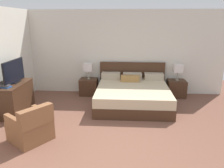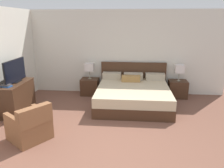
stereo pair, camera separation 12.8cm
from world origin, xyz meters
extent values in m
plane|color=brown|center=(0.00, 0.00, 0.00)|extent=(10.77, 10.77, 0.00)
cube|color=silver|center=(0.00, 3.62, 1.32)|extent=(6.76, 0.06, 2.64)
cube|color=#422819|center=(0.50, 2.46, 0.14)|extent=(1.99, 2.07, 0.28)
cube|color=#C6B28E|center=(0.50, 2.46, 0.40)|extent=(1.97, 2.05, 0.25)
cube|color=#422819|center=(0.50, 3.52, 0.52)|extent=(2.07, 0.05, 1.03)
cube|color=tan|center=(-0.18, 3.33, 0.63)|extent=(0.58, 0.28, 0.20)
cube|color=tan|center=(0.50, 3.33, 0.63)|extent=(0.58, 0.28, 0.20)
cube|color=tan|center=(1.17, 3.33, 0.63)|extent=(0.58, 0.28, 0.20)
cube|color=#A87A42|center=(0.42, 3.06, 0.62)|extent=(0.56, 0.22, 0.18)
cube|color=#422819|center=(-0.89, 3.29, 0.26)|extent=(0.55, 0.47, 0.52)
cube|color=black|center=(-0.89, 3.06, 0.31)|extent=(0.47, 0.01, 0.23)
cube|color=#422819|center=(1.88, 3.29, 0.26)|extent=(0.55, 0.47, 0.52)
cube|color=black|center=(1.88, 3.06, 0.31)|extent=(0.47, 0.01, 0.23)
cylinder|color=gray|center=(-0.89, 3.29, 0.53)|extent=(0.11, 0.11, 0.02)
cylinder|color=gray|center=(-0.89, 3.29, 0.66)|extent=(0.02, 0.02, 0.24)
cube|color=silver|center=(-0.89, 3.29, 0.90)|extent=(0.27, 0.27, 0.24)
cylinder|color=gray|center=(1.88, 3.29, 0.53)|extent=(0.11, 0.11, 0.02)
cylinder|color=gray|center=(1.88, 3.29, 0.66)|extent=(0.02, 0.02, 0.24)
cube|color=silver|center=(1.88, 3.29, 0.90)|extent=(0.27, 0.27, 0.24)
cube|color=#422819|center=(-2.50, 1.71, 0.40)|extent=(0.49, 1.12, 0.79)
cube|color=#482C1C|center=(-2.50, 1.71, 0.78)|extent=(0.51, 1.15, 0.02)
cube|color=black|center=(-2.50, 1.80, 0.80)|extent=(0.18, 0.30, 0.02)
cube|color=black|center=(-2.50, 1.80, 1.09)|extent=(0.04, 0.97, 0.57)
cube|color=black|center=(-2.48, 1.80, 1.09)|extent=(0.01, 0.95, 0.55)
cube|color=#234C8E|center=(-2.51, 1.36, 0.81)|extent=(0.28, 0.21, 0.03)
cube|color=#383333|center=(-2.52, 1.36, 0.84)|extent=(0.22, 0.15, 0.03)
cube|color=brown|center=(-1.58, 0.44, 0.20)|extent=(0.95, 0.95, 0.40)
cube|color=brown|center=(-1.36, 0.29, 0.58)|extent=(0.53, 0.65, 0.36)
cube|color=brown|center=(-1.75, 0.20, 0.49)|extent=(0.56, 0.44, 0.18)
cube|color=brown|center=(-1.41, 0.68, 0.49)|extent=(0.56, 0.44, 0.18)
camera|label=1|loc=(0.30, -3.35, 2.30)|focal=35.00mm
camera|label=2|loc=(0.43, -3.34, 2.30)|focal=35.00mm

